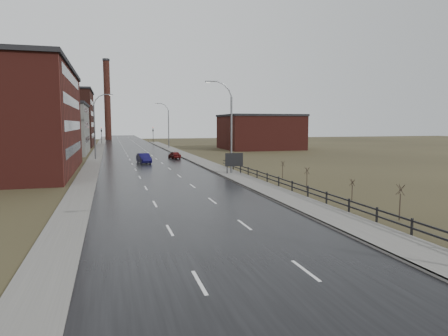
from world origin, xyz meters
TOP-DOWN VIEW (x-y plane):
  - ground at (0.00, 0.00)m, footprint 320.00×320.00m
  - road at (0.00, 60.00)m, footprint 14.00×300.00m
  - sidewalk_right at (8.60, 35.00)m, footprint 3.20×180.00m
  - curb_right at (7.08, 35.00)m, footprint 0.16×180.00m
  - sidewalk_left at (-8.20, 60.00)m, footprint 2.40×260.00m
  - warehouse_mid at (-17.99, 78.00)m, footprint 16.32×20.40m
  - warehouse_far at (-22.99, 108.00)m, footprint 26.52×24.48m
  - building_right at (30.30, 82.00)m, footprint 18.36×16.32m
  - smokestack at (-6.00, 150.00)m, footprint 2.70×2.70m
  - streetlight_right_mid at (8.50, 36.00)m, footprint 3.36×0.28m
  - streetlight_left at (-7.70, 62.00)m, footprint 3.36×0.28m
  - streetlight_right_far at (8.50, 90.00)m, footprint 3.36×0.28m
  - guardrail at (10.30, 18.31)m, footprint 0.10×53.05m
  - shrub_c at (12.45, 10.57)m, footprint 0.56×0.59m
  - shrub_d at (13.12, 16.87)m, footprint 0.44×0.46m
  - shrub_e at (12.30, 23.00)m, footprint 0.52×0.54m
  - shrub_f at (13.52, 31.21)m, footprint 0.47×0.50m
  - billboard at (9.10, 35.84)m, footprint 2.28×0.17m
  - traffic_light_left at (-8.00, 120.00)m, footprint 0.58×2.73m
  - traffic_light_right at (8.00, 120.00)m, footprint 0.58×2.73m
  - car_near at (-0.43, 53.09)m, footprint 2.18×4.82m
  - car_far at (5.50, 59.88)m, footprint 2.02×4.03m

SIDE VIEW (x-z plane):
  - ground at x=0.00m, z-range 0.00..0.00m
  - road at x=0.00m, z-range 0.00..0.06m
  - sidewalk_left at x=-8.20m, z-range 0.00..0.12m
  - sidewalk_right at x=8.60m, z-range 0.00..0.18m
  - curb_right at x=7.08m, z-range 0.00..0.18m
  - car_far at x=5.50m, z-range 0.00..1.32m
  - guardrail at x=10.30m, z-range 0.16..1.26m
  - car_near at x=-0.43m, z-range 0.00..1.53m
  - shrub_d at x=13.12m, z-range 0.06..1.89m
  - shrub_f at x=13.52m, z-range 0.06..2.03m
  - shrub_e at x=12.30m, z-range 0.07..2.24m
  - shrub_c at x=12.45m, z-range 0.07..2.44m
  - billboard at x=9.10m, z-range 0.45..3.13m
  - building_right at x=30.30m, z-range 0.01..8.51m
  - traffic_light_left at x=-8.00m, z-range 1.95..7.25m
  - traffic_light_right at x=8.00m, z-range 1.95..7.25m
  - warehouse_mid at x=-17.99m, z-range 0.01..10.51m
  - streetlight_right_mid at x=8.50m, z-range 0.16..11.51m
  - streetlight_left at x=-7.70m, z-range 0.16..11.51m
  - streetlight_right_far at x=8.50m, z-range 0.16..11.51m
  - warehouse_far at x=-22.99m, z-range 0.01..15.51m
  - smokestack at x=-6.00m, z-range 0.15..30.85m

